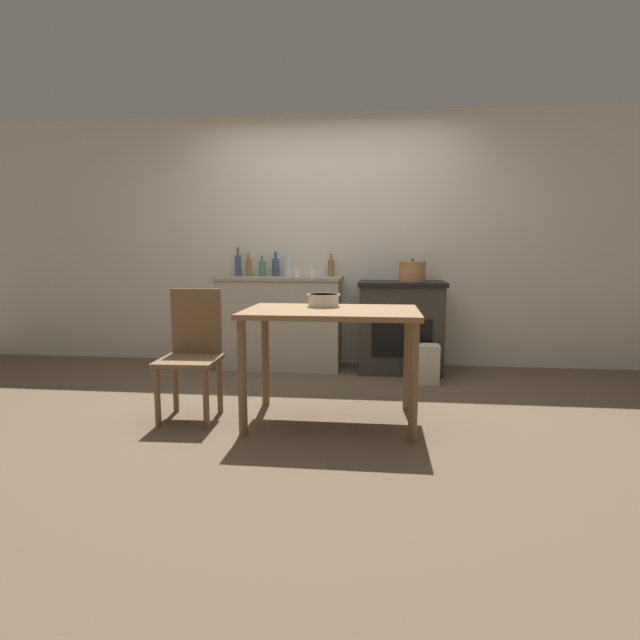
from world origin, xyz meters
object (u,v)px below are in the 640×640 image
object	(u,v)px
stove	(400,326)
mixing_bowl_large	(324,300)
cup_right	(313,273)
work_table	(331,325)
stock_pot	(412,271)
bottle_left	(249,267)
bottle_mid_left	(262,268)
bottle_center_left	(276,267)
chair	(192,351)
bottle_center	(238,265)
cup_mid_right	(297,273)
flour_sack	(423,364)
bottle_far_left	(331,268)
bottle_center_right	(289,266)

from	to	relation	value
stove	mixing_bowl_large	world-z (taller)	stove
stove	cup_right	bearing A→B (deg)	-171.28
stove	work_table	distance (m)	1.69
stock_pot	bottle_left	size ratio (longest dim) A/B	1.12
stock_pot	bottle_mid_left	xyz separation A→B (m)	(-1.51, 0.18, 0.02)
stove	bottle_center_left	distance (m)	1.42
chair	bottle_center_left	world-z (taller)	bottle_center_left
mixing_bowl_large	bottle_center	xyz separation A→B (m)	(-1.07, 1.61, 0.21)
chair	cup_mid_right	bearing A→B (deg)	68.49
cup_right	bottle_left	bearing A→B (deg)	158.82
bottle_left	cup_right	world-z (taller)	bottle_left
bottle_center	flour_sack	bearing A→B (deg)	-19.51
bottle_far_left	bottle_mid_left	distance (m)	0.71
bottle_far_left	bottle_center	xyz separation A→B (m)	(-0.97, -0.02, 0.03)
bottle_far_left	bottle_mid_left	xyz separation A→B (m)	(-0.70, -0.06, -0.01)
work_table	cup_right	distance (m)	1.52
stock_pot	bottle_far_left	size ratio (longest dim) A/B	1.15
chair	cup_right	distance (m)	1.68
work_table	bottle_mid_left	size ratio (longest dim) A/B	5.61
flour_sack	mixing_bowl_large	bearing A→B (deg)	-129.87
bottle_center	cup_right	size ratio (longest dim) A/B	3.19
bottle_left	bottle_center_left	bearing A→B (deg)	10.92
mixing_bowl_large	chair	bearing A→B (deg)	-169.55
stock_pot	cup_right	world-z (taller)	stock_pot
chair	bottle_center	size ratio (longest dim) A/B	3.05
bottle_left	bottle_center_left	size ratio (longest dim) A/B	0.95
bottle_left	bottle_center	size ratio (longest dim) A/B	0.80
flour_sack	bottle_left	xyz separation A→B (m)	(-1.74, 0.61, 0.84)
bottle_far_left	bottle_mid_left	world-z (taller)	bottle_far_left
flour_sack	bottle_center_left	distance (m)	1.82
bottle_center	cup_right	distance (m)	0.89
stove	bottle_center_left	bearing A→B (deg)	171.30
bottle_far_left	bottle_center	bearing A→B (deg)	-178.82
mixing_bowl_large	bottle_center_right	world-z (taller)	bottle_center_right
bottle_mid_left	bottle_center	distance (m)	0.27
bottle_far_left	bottle_center	world-z (taller)	bottle_center
bottle_mid_left	stock_pot	bearing A→B (deg)	-6.64
bottle_far_left	cup_mid_right	xyz separation A→B (m)	(-0.29, -0.34, -0.04)
stove	chair	size ratio (longest dim) A/B	0.98
bottle_mid_left	cup_right	size ratio (longest dim) A/B	2.23
flour_sack	work_table	bearing A→B (deg)	-122.97
mixing_bowl_large	work_table	bearing A→B (deg)	-66.92
work_table	bottle_center_left	distance (m)	1.96
chair	mixing_bowl_large	bearing A→B (deg)	8.35
work_table	cup_right	xyz separation A→B (m)	(-0.31, 1.46, 0.30)
bottle_center_left	cup_right	world-z (taller)	bottle_center_left
bottle_far_left	bottle_center_right	distance (m)	0.43
bottle_center_right	cup_mid_right	distance (m)	0.26
chair	bottle_center	distance (m)	1.87
stove	flour_sack	world-z (taller)	stove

